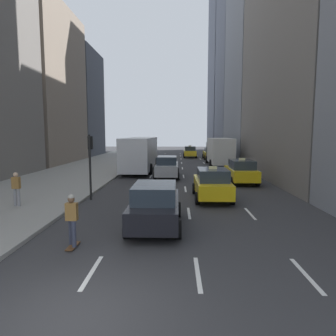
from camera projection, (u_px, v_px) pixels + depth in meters
The scene contains 15 objects.
ground_plane at pixel (73, 319), 5.92m from camera, with size 160.00×160.00×0.00m, color #333335.
sidewalk_left at pixel (95, 166), 32.94m from camera, with size 8.00×66.00×0.15m, color gray.
lane_markings at pixel (183, 172), 28.68m from camera, with size 5.72×56.00×0.01m.
building_row_right at pixel (257, 32), 37.54m from camera, with size 6.00×66.57×36.96m.
taxi_lead at pixel (241, 171), 22.18m from camera, with size 2.02×4.40×1.87m.
taxi_second at pixel (212, 184), 16.65m from camera, with size 2.02×4.40×1.87m.
taxi_third at pixel (190, 152), 46.17m from camera, with size 2.02×4.40×1.87m.
taxi_fourth at pixel (210, 153), 42.89m from camera, with size 2.02×4.40×1.87m.
sedan_black_near at pixel (167, 167), 24.81m from camera, with size 2.02×4.54×1.81m.
sedan_silver_behind at pixel (155, 205), 11.66m from camera, with size 2.02×4.45×1.74m.
city_bus at pixel (141, 152), 29.90m from camera, with size 2.80×11.61×3.25m.
box_truck at pixel (219, 151), 33.90m from camera, with size 2.58×8.40×3.15m.
skateboarder at pixel (72, 218), 9.53m from camera, with size 0.36×0.80×1.75m.
pedestrian_mid_block at pixel (16, 187), 14.44m from camera, with size 0.36×0.22×1.65m.
traffic_light_pole at pixel (90, 156), 16.49m from camera, with size 0.24×0.42×3.60m.
Camera 1 is at (2.05, -5.48, 3.64)m, focal length 32.00 mm.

